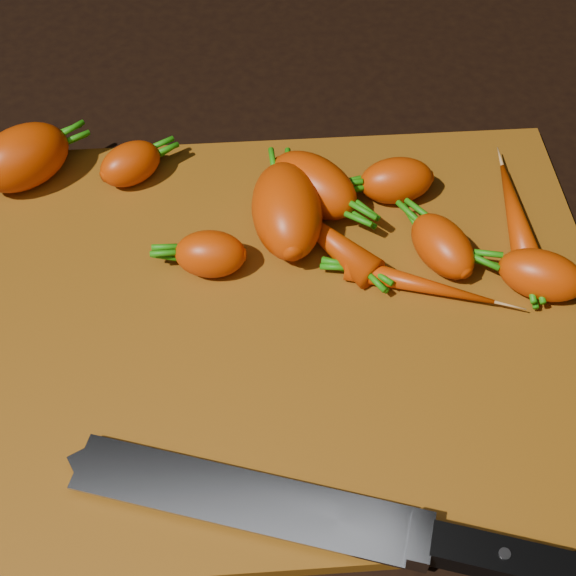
{
  "coord_description": "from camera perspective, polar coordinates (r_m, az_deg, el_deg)",
  "views": [
    {
      "loc": [
        -0.03,
        -0.37,
        0.51
      ],
      "look_at": [
        0.0,
        0.01,
        0.03
      ],
      "focal_mm": 50.0,
      "sensor_mm": 36.0,
      "label": 1
    }
  ],
  "objects": [
    {
      "name": "carrot_3",
      "position": [
        0.66,
        -0.09,
        5.54
      ],
      "size": [
        0.06,
        0.1,
        0.06
      ],
      "primitive_type": "ellipsoid",
      "rotation": [
        0.0,
        0.0,
        1.61
      ],
      "color": "#C43803",
      "rests_on": "cutting_board"
    },
    {
      "name": "carrot_4",
      "position": [
        0.7,
        7.71,
        7.59
      ],
      "size": [
        0.07,
        0.05,
        0.04
      ],
      "primitive_type": "ellipsoid",
      "rotation": [
        0.0,
        0.0,
        3.23
      ],
      "color": "#C43803",
      "rests_on": "cutting_board"
    },
    {
      "name": "carrot_6",
      "position": [
        0.65,
        17.57,
        0.88
      ],
      "size": [
        0.08,
        0.06,
        0.04
      ],
      "primitive_type": "ellipsoid",
      "rotation": [
        0.0,
        0.0,
        2.7
      ],
      "color": "#C43803",
      "rests_on": "cutting_board"
    },
    {
      "name": "carrot_9",
      "position": [
        0.66,
        2.63,
        3.75
      ],
      "size": [
        0.09,
        0.1,
        0.03
      ],
      "primitive_type": "ellipsoid",
      "rotation": [
        0.0,
        0.0,
        2.22
      ],
      "color": "#C43803",
      "rests_on": "cutting_board"
    },
    {
      "name": "ground",
      "position": [
        0.64,
        0.06,
        -2.64
      ],
      "size": [
        2.0,
        2.0,
        0.01
      ],
      "primitive_type": "cube",
      "color": "black"
    },
    {
      "name": "carrot_2",
      "position": [
        0.68,
        1.85,
        7.32
      ],
      "size": [
        0.09,
        0.09,
        0.05
      ],
      "primitive_type": "ellipsoid",
      "rotation": [
        0.0,
        0.0,
        -0.79
      ],
      "color": "#C43803",
      "rests_on": "cutting_board"
    },
    {
      "name": "carrot_5",
      "position": [
        0.72,
        -11.14,
        8.66
      ],
      "size": [
        0.07,
        0.06,
        0.04
      ],
      "primitive_type": "ellipsoid",
      "rotation": [
        0.0,
        0.0,
        0.58
      ],
      "color": "#C43803",
      "rests_on": "cutting_board"
    },
    {
      "name": "carrot_10",
      "position": [
        0.65,
        10.92,
        2.95
      ],
      "size": [
        0.06,
        0.08,
        0.04
      ],
      "primitive_type": "ellipsoid",
      "rotation": [
        0.0,
        0.0,
        2.0
      ],
      "color": "#C43803",
      "rests_on": "cutting_board"
    },
    {
      "name": "carrot_0",
      "position": [
        0.74,
        -18.35,
        8.8
      ],
      "size": [
        0.1,
        0.09,
        0.05
      ],
      "primitive_type": "ellipsoid",
      "rotation": [
        0.0,
        0.0,
        0.63
      ],
      "color": "#C43803",
      "rests_on": "cutting_board"
    },
    {
      "name": "knife",
      "position": [
        0.54,
        -1.14,
        -15.22
      ],
      "size": [
        0.36,
        0.14,
        0.02
      ],
      "rotation": [
        0.0,
        0.0,
        -0.31
      ],
      "color": "gray",
      "rests_on": "cutting_board"
    },
    {
      "name": "carrot_7",
      "position": [
        0.7,
        15.94,
        4.71
      ],
      "size": [
        0.03,
        0.13,
        0.03
      ],
      "primitive_type": "ellipsoid",
      "rotation": [
        0.0,
        0.0,
        1.52
      ],
      "color": "#C43803",
      "rests_on": "cutting_board"
    },
    {
      "name": "carrot_8",
      "position": [
        0.64,
        9.31,
        0.25
      ],
      "size": [
        0.12,
        0.06,
        0.02
      ],
      "primitive_type": "ellipsoid",
      "rotation": [
        0.0,
        0.0,
        -0.37
      ],
      "color": "#C43803",
      "rests_on": "cutting_board"
    },
    {
      "name": "cutting_board",
      "position": [
        0.63,
        0.06,
        -2.06
      ],
      "size": [
        0.5,
        0.4,
        0.01
      ],
      "primitive_type": "cube",
      "color": "#864B0D",
      "rests_on": "ground"
    },
    {
      "name": "carrot_1",
      "position": [
        0.64,
        -5.54,
        2.42
      ],
      "size": [
        0.06,
        0.04,
        0.04
      ],
      "primitive_type": "ellipsoid",
      "rotation": [
        0.0,
        0.0,
        3.04
      ],
      "color": "#C43803",
      "rests_on": "cutting_board"
    }
  ]
}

